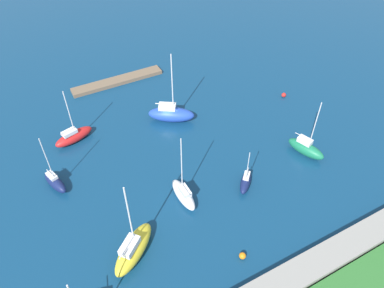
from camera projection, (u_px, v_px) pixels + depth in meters
The scene contains 12 objects.
water at pixel (168, 120), 63.47m from camera, with size 160.00×160.00×0.00m, color navy.
pier_dock at pixel (118, 81), 71.74m from camera, with size 18.04×2.59×0.71m, color brown.
breakwater at pixel (292, 278), 41.72m from camera, with size 56.36×3.32×1.34m, color gray.
sailboat_navy_by_breakwater at pixel (246, 182), 52.08m from camera, with size 4.16×4.17×6.85m.
sailboat_blue_along_channel at pixel (171, 114), 62.49m from camera, with size 8.14×6.63×12.82m.
sailboat_red_mid_basin at pixel (74, 136), 58.85m from camera, with size 6.82×3.71×9.57m.
sailboat_yellow_off_beacon at pixel (133, 248), 43.73m from camera, with size 7.54×6.83×12.11m.
sailboat_green_east_end at pixel (306, 148), 56.67m from camera, with size 3.86×6.42×10.08m.
sailboat_white_west_end at pixel (183, 194), 50.07m from camera, with size 1.82×5.88×11.14m.
sailboat_navy_lone_north at pixel (55, 182), 51.87m from camera, with size 3.07×5.34×9.46m.
mooring_buoy_red at pixel (284, 95), 68.18m from camera, with size 0.84×0.84×0.84m, color red.
mooring_buoy_orange at pixel (242, 256), 44.01m from camera, with size 0.85×0.85×0.85m, color orange.
Camera 1 is at (19.56, 45.26, 40.39)m, focal length 34.15 mm.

